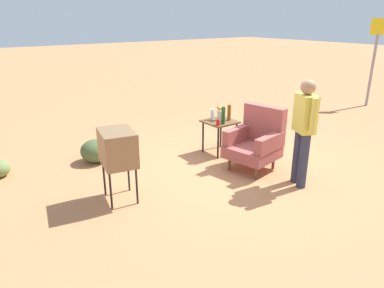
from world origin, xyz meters
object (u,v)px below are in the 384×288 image
at_px(road_sign, 374,58).
at_px(soda_can_red, 218,122).
at_px(tv_on_stand, 118,148).
at_px(side_table, 220,126).
at_px(bottle_wine_green, 223,115).
at_px(bottle_short_clear, 212,114).
at_px(flower_vase, 219,112).
at_px(bottle_tall_amber, 229,112).
at_px(armchair, 256,140).
at_px(person_standing, 304,127).

relative_size(road_sign, soda_can_red, 20.00).
height_order(tv_on_stand, road_sign, road_sign).
distance_m(road_sign, soda_can_red, 6.31).
distance_m(side_table, bottle_wine_green, 0.32).
distance_m(bottle_short_clear, flower_vase, 0.14).
distance_m(bottle_tall_amber, flower_vase, 0.18).
bearing_deg(road_sign, bottle_tall_amber, -85.61).
xyz_separation_m(tv_on_stand, soda_can_red, (-0.39, 2.11, -0.09)).
bearing_deg(tv_on_stand, side_table, 104.21).
height_order(road_sign, bottle_tall_amber, road_sign).
relative_size(road_sign, bottle_wine_green, 7.63).
distance_m(tv_on_stand, bottle_short_clear, 2.41).
distance_m(bottle_tall_amber, bottle_short_clear, 0.32).
distance_m(armchair, bottle_tall_amber, 0.91).
height_order(bottle_wine_green, bottle_tall_amber, bottle_wine_green).
relative_size(armchair, bottle_short_clear, 5.30).
relative_size(tv_on_stand, bottle_tall_amber, 3.43).
distance_m(person_standing, bottle_short_clear, 1.96).
relative_size(soda_can_red, flower_vase, 0.46).
relative_size(armchair, road_sign, 0.43).
bearing_deg(side_table, tv_on_stand, -75.79).
relative_size(side_table, bottle_tall_amber, 2.11).
bearing_deg(bottle_short_clear, flower_vase, 40.39).
bearing_deg(soda_can_red, person_standing, 11.92).
relative_size(side_table, tv_on_stand, 0.61).
bearing_deg(side_table, person_standing, 3.30).
height_order(tv_on_stand, flower_vase, tv_on_stand).
height_order(person_standing, road_sign, road_sign).
bearing_deg(bottle_wine_green, road_sign, 95.34).
distance_m(armchair, side_table, 0.92).
bearing_deg(bottle_tall_amber, tv_on_stand, -78.01).
relative_size(armchair, bottle_wine_green, 3.31).
xyz_separation_m(bottle_short_clear, soda_can_red, (0.37, -0.17, -0.04)).
distance_m(road_sign, bottle_wine_green, 6.15).
bearing_deg(bottle_wine_green, soda_can_red, -79.57).
xyz_separation_m(armchair, flower_vase, (-0.97, 0.00, 0.28)).
bearing_deg(road_sign, flower_vase, -86.84).
bearing_deg(armchair, side_table, -178.20).
xyz_separation_m(road_sign, soda_can_red, (0.60, -6.24, -0.69)).
bearing_deg(bottle_short_clear, person_standing, 4.65).
xyz_separation_m(road_sign, bottle_tall_amber, (0.45, -5.84, -0.60)).
height_order(side_table, bottle_wine_green, bottle_wine_green).
bearing_deg(soda_can_red, tv_on_stand, -79.66).
height_order(person_standing, bottle_tall_amber, person_standing).
bearing_deg(bottle_tall_amber, road_sign, 94.39).
height_order(armchair, flower_vase, armchair).
bearing_deg(bottle_short_clear, bottle_tall_amber, 45.07).
relative_size(tv_on_stand, road_sign, 0.42).
distance_m(tv_on_stand, bottle_tall_amber, 2.57).
distance_m(armchair, soda_can_red, 0.78).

